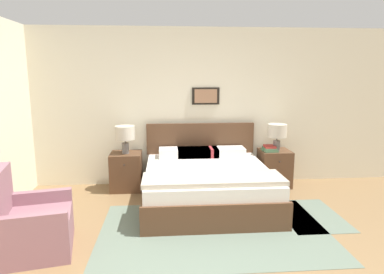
% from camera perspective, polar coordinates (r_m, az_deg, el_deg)
% --- Properties ---
extents(wall_back, '(7.43, 0.09, 2.60)m').
position_cam_1_polar(wall_back, '(5.75, -0.95, 5.00)').
color(wall_back, beige).
rests_on(wall_back, ground_plane).
extents(area_rug_main, '(2.71, 1.79, 0.01)m').
position_cam_1_polar(area_rug_main, '(4.24, 3.66, -15.38)').
color(area_rug_main, slate).
rests_on(area_rug_main, ground_plane).
extents(area_rug_bedside, '(0.76, 1.10, 0.01)m').
position_cam_1_polar(area_rug_bedside, '(4.92, 19.09, -12.20)').
color(area_rug_bedside, slate).
rests_on(area_rug_bedside, ground_plane).
extents(bed, '(1.80, 1.94, 1.04)m').
position_cam_1_polar(bed, '(4.98, 2.48, -7.68)').
color(bed, brown).
rests_on(bed, ground_plane).
extents(armchair, '(0.89, 0.93, 0.89)m').
position_cam_1_polar(armchair, '(4.08, -25.52, -13.17)').
color(armchair, '#8E606B').
rests_on(armchair, ground_plane).
extents(nightstand_near_window, '(0.49, 0.50, 0.60)m').
position_cam_1_polar(nightstand_near_window, '(5.65, -10.88, -5.61)').
color(nightstand_near_window, brown).
rests_on(nightstand_near_window, ground_plane).
extents(nightstand_by_door, '(0.49, 0.50, 0.60)m').
position_cam_1_polar(nightstand_by_door, '(5.90, 13.56, -5.02)').
color(nightstand_by_door, brown).
rests_on(nightstand_by_door, ground_plane).
extents(table_lamp_near_window, '(0.31, 0.31, 0.44)m').
position_cam_1_polar(table_lamp_near_window, '(5.49, -11.12, 0.47)').
color(table_lamp_near_window, slate).
rests_on(table_lamp_near_window, nightstand_near_window).
extents(table_lamp_by_door, '(0.31, 0.31, 0.44)m').
position_cam_1_polar(table_lamp_by_door, '(5.75, 14.01, 0.81)').
color(table_lamp_by_door, slate).
rests_on(table_lamp_by_door, nightstand_by_door).
extents(book_thick_bottom, '(0.23, 0.27, 0.03)m').
position_cam_1_polar(book_thick_bottom, '(5.75, 12.81, -2.16)').
color(book_thick_bottom, '#4C7551').
rests_on(book_thick_bottom, nightstand_by_door).
extents(book_hardcover_middle, '(0.19, 0.26, 0.03)m').
position_cam_1_polar(book_hardcover_middle, '(5.75, 12.82, -1.88)').
color(book_hardcover_middle, '#4C7551').
rests_on(book_hardcover_middle, book_thick_bottom).
extents(book_novel_upper, '(0.18, 0.23, 0.03)m').
position_cam_1_polar(book_novel_upper, '(5.74, 12.83, -1.56)').
color(book_novel_upper, '#B7332D').
rests_on(book_novel_upper, book_hardcover_middle).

